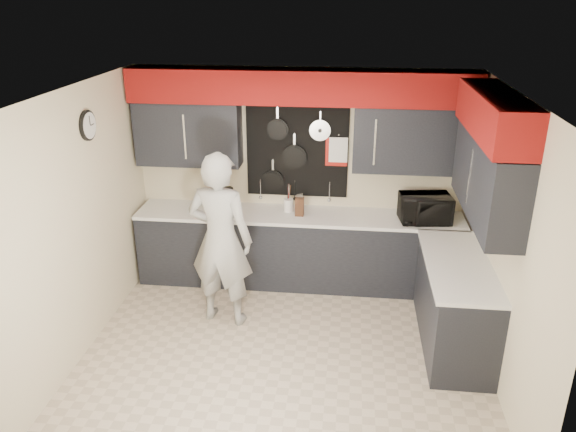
# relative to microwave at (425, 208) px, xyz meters

# --- Properties ---
(ground) EXTENTS (4.00, 4.00, 0.00)m
(ground) POSITION_rel_microwave_xyz_m (-1.46, -1.39, -1.08)
(ground) COLOR #C3B097
(ground) RESTS_ON ground
(back_wall_assembly) EXTENTS (4.00, 0.36, 2.60)m
(back_wall_assembly) POSITION_rel_microwave_xyz_m (-1.45, 0.21, 0.93)
(back_wall_assembly) COLOR beige
(back_wall_assembly) RESTS_ON ground
(right_wall_assembly) EXTENTS (0.36, 3.50, 2.60)m
(right_wall_assembly) POSITION_rel_microwave_xyz_m (0.39, -1.12, 0.87)
(right_wall_assembly) COLOR beige
(right_wall_assembly) RESTS_ON ground
(left_wall_assembly) EXTENTS (0.05, 3.50, 2.60)m
(left_wall_assembly) POSITION_rel_microwave_xyz_m (-3.46, -1.37, 0.26)
(left_wall_assembly) COLOR beige
(left_wall_assembly) RESTS_ON ground
(base_cabinets) EXTENTS (3.95, 2.20, 0.92)m
(base_cabinets) POSITION_rel_microwave_xyz_m (-0.97, -0.26, -0.62)
(base_cabinets) COLOR black
(base_cabinets) RESTS_ON ground
(microwave) EXTENTS (0.61, 0.46, 0.31)m
(microwave) POSITION_rel_microwave_xyz_m (0.00, 0.00, 0.00)
(microwave) COLOR black
(microwave) RESTS_ON base_cabinets
(knife_block) EXTENTS (0.10, 0.10, 0.22)m
(knife_block) POSITION_rel_microwave_xyz_m (-1.45, 0.02, -0.05)
(knife_block) COLOR #381A12
(knife_block) RESTS_ON base_cabinets
(utensil_crock) EXTENTS (0.12, 0.12, 0.15)m
(utensil_crock) POSITION_rel_microwave_xyz_m (-1.59, 0.14, -0.08)
(utensil_crock) COLOR white
(utensil_crock) RESTS_ON base_cabinets
(coffee_maker) EXTENTS (0.21, 0.24, 0.30)m
(coffee_maker) POSITION_rel_microwave_xyz_m (-2.34, 0.02, -0.00)
(coffee_maker) COLOR black
(coffee_maker) RESTS_ON base_cabinets
(person) EXTENTS (0.77, 0.57, 1.92)m
(person) POSITION_rel_microwave_xyz_m (-2.20, -0.87, -0.12)
(person) COLOR #B2B2AF
(person) RESTS_ON ground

